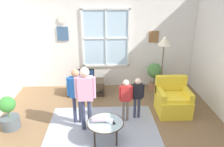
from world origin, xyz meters
TOP-DOWN VIEW (x-y plane):
  - ground_plane at (0.00, 0.00)m, footprint 5.86×5.86m
  - back_wall at (-0.00, 2.69)m, footprint 5.26×0.17m
  - area_rug at (-0.16, 0.18)m, footprint 2.42×2.14m
  - tv_stand at (-0.62, 2.05)m, footprint 1.05×0.47m
  - television at (-0.62, 2.05)m, footprint 0.49×0.08m
  - armchair at (1.56, 0.92)m, footprint 0.76×0.74m
  - coffee_table at (-0.10, -0.07)m, footprint 0.75×0.75m
  - book_stack at (-0.23, -0.02)m, footprint 0.28×0.18m
  - cup at (0.01, -0.12)m, footprint 0.07×0.07m
  - remote_near_books at (0.04, -0.09)m, footprint 0.10×0.14m
  - person_red_shirt at (0.37, 0.60)m, footprint 0.31×0.14m
  - person_blue_shirt at (-0.72, 0.58)m, footprint 0.39×0.18m
  - person_black_shirt at (0.65, 0.72)m, footprint 0.30×0.14m
  - person_pink_shirt at (-0.50, 0.30)m, footprint 0.43×0.20m
  - potted_plant_by_window at (1.40, 2.23)m, footprint 0.44×0.44m
  - potted_plant_corner at (-2.18, 0.44)m, footprint 0.40×0.40m
  - floor_lamp at (1.40, 1.49)m, footprint 0.32×0.32m

SIDE VIEW (x-z plane):
  - ground_plane at x=0.00m, z-range -0.02..0.00m
  - area_rug at x=-0.16m, z-range 0.00..0.01m
  - tv_stand at x=-0.62m, z-range 0.00..0.41m
  - armchair at x=1.56m, z-range -0.11..0.76m
  - potted_plant_corner at x=-2.18m, z-range -0.02..0.73m
  - coffee_table at x=-0.10m, z-range 0.18..0.59m
  - remote_near_books at x=0.04m, z-range 0.41..0.43m
  - book_stack at x=-0.23m, z-range 0.41..0.47m
  - cup at x=0.01m, z-range 0.41..0.51m
  - potted_plant_by_window at x=1.40m, z-range 0.11..0.95m
  - television at x=-0.62m, z-range 0.42..0.77m
  - person_black_shirt at x=0.65m, z-range 0.13..1.13m
  - person_red_shirt at x=0.37m, z-range 0.13..1.16m
  - person_blue_shirt at x=-0.72m, z-range 0.16..1.47m
  - person_pink_shirt at x=-0.50m, z-range 0.18..1.61m
  - back_wall at x=0.00m, z-range 0.00..2.93m
  - floor_lamp at x=1.40m, z-range 0.60..2.39m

